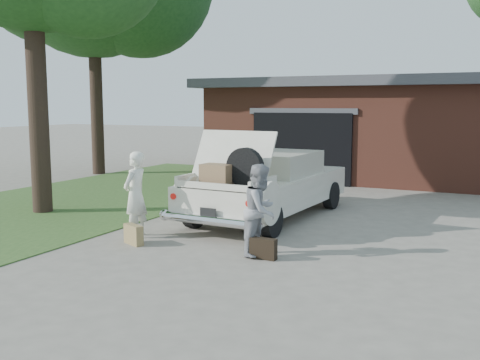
% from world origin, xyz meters
% --- Properties ---
extents(ground, '(90.00, 90.00, 0.00)m').
position_xyz_m(ground, '(0.00, 0.00, 0.00)').
color(ground, gray).
rests_on(ground, ground).
extents(grass_strip, '(6.00, 16.00, 0.02)m').
position_xyz_m(grass_strip, '(-5.50, 3.00, 0.01)').
color(grass_strip, '#2D4C1E').
rests_on(grass_strip, ground).
extents(house, '(12.80, 7.80, 3.30)m').
position_xyz_m(house, '(0.98, 11.47, 1.67)').
color(house, brown).
rests_on(house, ground).
extents(sedan, '(2.16, 5.08, 1.96)m').
position_xyz_m(sedan, '(-0.32, 2.62, 0.74)').
color(sedan, silver).
rests_on(sedan, ground).
extents(woman_left, '(0.42, 0.61, 1.60)m').
position_xyz_m(woman_left, '(-1.83, -0.09, 0.80)').
color(woman_left, white).
rests_on(woman_left, ground).
extents(woman_right, '(0.60, 0.75, 1.51)m').
position_xyz_m(woman_right, '(0.79, -0.23, 0.75)').
color(woman_right, gray).
rests_on(woman_right, ground).
extents(suitcase_left, '(0.48, 0.32, 0.35)m').
position_xyz_m(suitcase_left, '(-1.52, -0.58, 0.18)').
color(suitcase_left, '#9C834F').
rests_on(suitcase_left, ground).
extents(suitcase_right, '(0.44, 0.15, 0.34)m').
position_xyz_m(suitcase_right, '(0.93, -0.43, 0.17)').
color(suitcase_right, black).
rests_on(suitcase_right, ground).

